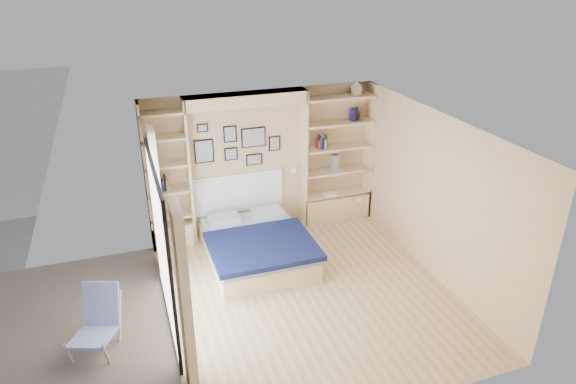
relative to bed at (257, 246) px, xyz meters
name	(u,v)px	position (x,y,z in m)	size (l,w,h in m)	color
ground	(307,293)	(0.45, -1.11, -0.26)	(4.50, 4.50, 0.00)	tan
room_shell	(252,189)	(0.06, 0.42, 0.81)	(4.50, 4.50, 4.50)	tan
bed	(257,246)	(0.00, 0.00, 0.00)	(1.60, 2.13, 1.07)	beige
photo_gallery	(236,145)	(0.00, 1.12, 1.34)	(1.48, 0.02, 0.82)	black
reading_lamps	(249,176)	(0.15, 0.89, 0.84)	(1.92, 0.12, 0.15)	silver
shelf_decor	(324,133)	(1.53, 0.96, 1.43)	(3.50, 0.23, 2.03)	#A51E1E
deck	(39,348)	(-3.15, -1.11, -0.26)	(3.20, 4.00, 0.05)	#746455
deck_chair	(97,321)	(-2.41, -1.30, 0.11)	(0.71, 0.90, 0.79)	tan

